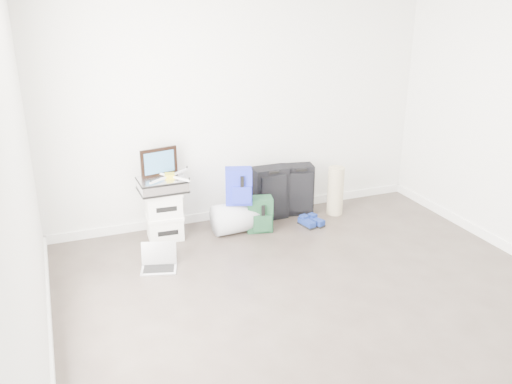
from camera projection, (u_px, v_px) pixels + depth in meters
name	position (u px, v px, depth m)	size (l,w,h in m)	color
ground	(346.00, 327.00, 4.39)	(5.00, 5.00, 0.00)	#392E29
room_envelope	(360.00, 118.00, 3.80)	(4.52, 5.02, 2.71)	white
boxes_stack	(164.00, 215.00, 5.86)	(0.40, 0.33, 0.55)	white
briefcase	(162.00, 185.00, 5.74)	(0.49, 0.36, 0.14)	#B2B2B7
painting	(159.00, 162.00, 5.74)	(0.40, 0.11, 0.31)	black
drone	(170.00, 176.00, 5.71)	(0.49, 0.49, 0.05)	gold
duffel_bag	(238.00, 217.00, 6.06)	(0.35, 0.35, 0.56)	#94959C
blue_backpack	(239.00, 187.00, 5.90)	(0.33, 0.28, 0.40)	#1921A8
large_suitcase	(270.00, 193.00, 6.38)	(0.40, 0.26, 0.62)	black
green_backpack	(260.00, 215.00, 6.06)	(0.32, 0.26, 0.40)	#143823
carry_on	(297.00, 189.00, 6.50)	(0.42, 0.32, 0.61)	black
shoes	(311.00, 222.00, 6.25)	(0.27, 0.26, 0.08)	black
rolled_rug	(335.00, 191.00, 6.50)	(0.19, 0.19, 0.59)	#C0B187
laptop	(159.00, 262.00, 5.30)	(0.39, 0.33, 0.24)	silver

